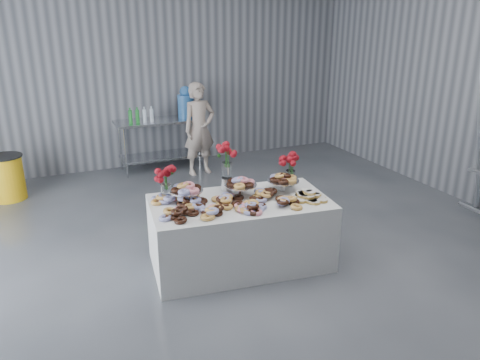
{
  "coord_description": "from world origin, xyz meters",
  "views": [
    {
      "loc": [
        -1.68,
        -3.8,
        2.64
      ],
      "look_at": [
        0.31,
        0.73,
        0.88
      ],
      "focal_mm": 35.0,
      "sensor_mm": 36.0,
      "label": 1
    }
  ],
  "objects_px": {
    "prep_table": "(160,135)",
    "person": "(199,129)",
    "trash_barrel": "(7,178)",
    "water_jug": "(186,103)",
    "display_table": "(240,233)"
  },
  "relations": [
    {
      "from": "water_jug",
      "to": "person",
      "type": "relative_size",
      "value": 0.35
    },
    {
      "from": "display_table",
      "to": "prep_table",
      "type": "relative_size",
      "value": 1.27
    },
    {
      "from": "person",
      "to": "trash_barrel",
      "type": "xyz_separation_m",
      "value": [
        -3.04,
        -0.01,
        -0.45
      ]
    },
    {
      "from": "person",
      "to": "trash_barrel",
      "type": "relative_size",
      "value": 2.33
    },
    {
      "from": "prep_table",
      "to": "water_jug",
      "type": "height_order",
      "value": "water_jug"
    },
    {
      "from": "trash_barrel",
      "to": "prep_table",
      "type": "bearing_deg",
      "value": 11.42
    },
    {
      "from": "prep_table",
      "to": "person",
      "type": "distance_m",
      "value": 0.78
    },
    {
      "from": "prep_table",
      "to": "trash_barrel",
      "type": "xyz_separation_m",
      "value": [
        -2.46,
        -0.5,
        -0.28
      ]
    },
    {
      "from": "water_jug",
      "to": "trash_barrel",
      "type": "distance_m",
      "value": 3.11
    },
    {
      "from": "display_table",
      "to": "water_jug",
      "type": "distance_m",
      "value": 3.78
    },
    {
      "from": "prep_table",
      "to": "person",
      "type": "relative_size",
      "value": 0.95
    },
    {
      "from": "person",
      "to": "display_table",
      "type": "bearing_deg",
      "value": -108.88
    },
    {
      "from": "person",
      "to": "water_jug",
      "type": "bearing_deg",
      "value": 91.45
    },
    {
      "from": "water_jug",
      "to": "display_table",
      "type": "bearing_deg",
      "value": -98.62
    },
    {
      "from": "person",
      "to": "trash_barrel",
      "type": "distance_m",
      "value": 3.07
    }
  ]
}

